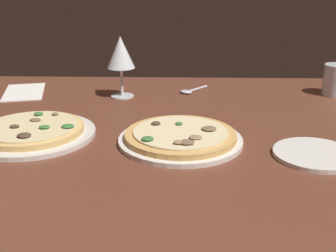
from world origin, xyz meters
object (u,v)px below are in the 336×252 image
paper_menu (24,92)px  pizza_main (181,137)px  side_plate (315,154)px  water_glass (336,82)px  pizza_side (32,131)px  wine_glass_far (121,54)px  spoon (189,91)px

paper_menu → pizza_main: bearing=127.2°
side_plate → water_glass: bearing=-112.5°
pizza_side → paper_menu: pizza_side is taller
wine_glass_far → spoon: bearing=-165.2°
pizza_main → wine_glass_far: 40.50cm
water_glass → paper_menu: size_ratio=0.47×
pizza_side → paper_menu: bearing=-68.6°
wine_glass_far → paper_menu: 32.78cm
wine_glass_far → spoon: size_ratio=1.77×
pizza_main → spoon: size_ratio=2.70×
pizza_main → pizza_side: same height
water_glass → spoon: water_glass is taller
pizza_side → wine_glass_far: size_ratio=1.60×
pizza_main → water_glass: water_glass is taller
pizza_main → side_plate: pizza_main is taller
pizza_main → spoon: (-2.59, -40.12, -0.76)cm
wine_glass_far → water_glass: (-62.62, -3.70, -8.74)cm
pizza_side → side_plate: size_ratio=1.69×
paper_menu → spoon: spoon is taller
pizza_side → wine_glass_far: bearing=-116.5°
paper_menu → pizza_side: bearing=98.0°
pizza_main → pizza_side: (33.09, -2.76, -0.05)cm
water_glass → paper_menu: bearing=0.0°
pizza_main → pizza_side: size_ratio=0.95×
side_plate → pizza_side: bearing=-8.9°
pizza_side → paper_menu: (14.05, -35.85, -1.02)cm
pizza_main → water_glass: 59.83cm
wine_glass_far → water_glass: size_ratio=1.95×
water_glass → side_plate: 49.09cm
pizza_side → water_glass: 86.53cm
pizza_main → paper_menu: (47.14, -38.60, -1.06)cm
water_glass → pizza_side: bearing=24.5°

